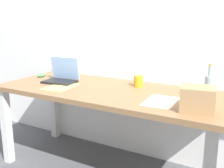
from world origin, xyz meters
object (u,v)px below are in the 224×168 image
Objects in this scene: laptop_left at (62,76)px; coffee_mug at (138,81)px; cardboard_box at (198,99)px; computer_mouse at (41,75)px; beer_bottle at (209,88)px; desk at (112,100)px.

coffee_mug is at bearing 14.60° from laptop_left.
cardboard_box is (1.28, -0.22, 0.03)m from laptop_left.
beer_bottle is at bearing -4.93° from computer_mouse.
beer_bottle is 2.72× the size of computer_mouse.
desk is at bearing 165.12° from cardboard_box.
computer_mouse is 1.64m from cardboard_box.
beer_bottle is at bearing 0.73° from laptop_left.
desk is 19.88× the size of computer_mouse.
laptop_left is at bearing 170.23° from cardboard_box.
computer_mouse is (-0.33, 0.07, -0.03)m from laptop_left.
cardboard_box is at bearing -34.49° from coffee_mug.
cardboard_box is 0.71m from coffee_mug.
cardboard_box is (0.73, -0.19, 0.17)m from desk.
cardboard_box is (-0.02, -0.24, -0.02)m from beer_bottle.
desk is 0.78m from beer_bottle.
coffee_mug is (0.14, 0.21, 0.14)m from desk.
laptop_left is 1.14× the size of beer_bottle.
laptop_left reaches higher than desk.
laptop_left is 3.10× the size of computer_mouse.
beer_bottle reaches higher than coffee_mug.
desk is 0.29m from coffee_mug.
desk is 0.77m from cardboard_box.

